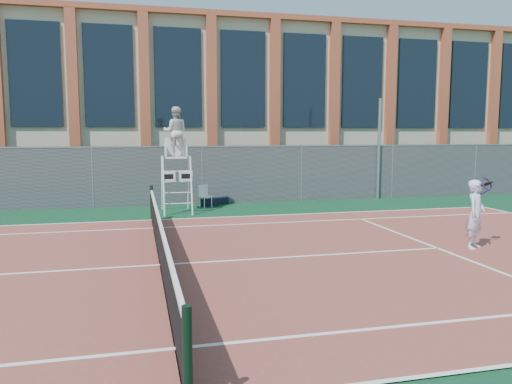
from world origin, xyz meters
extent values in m
plane|color=#233814|center=(0.00, 0.00, 0.00)|extent=(120.00, 120.00, 0.00)
cube|color=#0B3219|center=(0.00, 1.00, 0.01)|extent=(36.00, 20.00, 0.01)
cube|color=brown|center=(0.00, 0.00, 0.02)|extent=(23.77, 10.97, 0.02)
cylinder|color=black|center=(0.00, -5.60, 0.55)|extent=(0.10, 0.10, 1.10)
cylinder|color=black|center=(0.00, 5.60, 0.55)|extent=(0.10, 0.10, 1.10)
cube|color=black|center=(0.00, 0.00, 0.46)|extent=(0.03, 11.00, 0.86)
cube|color=white|center=(0.00, 0.00, 0.92)|extent=(0.06, 11.20, 0.07)
cube|color=black|center=(0.00, 10.00, 1.10)|extent=(40.00, 1.40, 2.20)
cube|color=beige|center=(0.00, 18.00, 4.00)|extent=(44.00, 10.00, 8.00)
cube|color=#AC4D31|center=(0.00, 18.00, 8.10)|extent=(45.00, 10.60, 0.25)
cylinder|color=#9EA0A5|center=(9.31, 8.70, 2.07)|extent=(0.12, 0.12, 4.13)
cylinder|color=white|center=(0.42, 6.49, 0.95)|extent=(0.06, 0.55, 1.99)
cylinder|color=white|center=(1.34, 6.49, 0.95)|extent=(0.06, 0.55, 1.99)
cylinder|color=white|center=(0.42, 7.51, 0.95)|extent=(0.06, 0.55, 1.99)
cylinder|color=white|center=(1.34, 7.51, 0.95)|extent=(0.06, 0.55, 1.99)
cube|color=white|center=(0.88, 7.00, 1.90)|extent=(0.71, 0.61, 0.06)
cube|color=white|center=(0.88, 7.29, 2.25)|extent=(0.71, 0.05, 0.61)
cube|color=white|center=(0.60, 6.59, 1.29)|extent=(0.45, 0.03, 0.35)
cube|color=white|center=(1.17, 6.59, 1.29)|extent=(0.45, 0.03, 0.35)
imported|color=silver|center=(0.88, 7.05, 2.77)|extent=(0.87, 0.71, 1.68)
cube|color=silver|center=(2.00, 7.87, 0.41)|extent=(0.51, 0.51, 0.04)
cube|color=silver|center=(1.93, 8.03, 0.63)|extent=(0.37, 0.20, 0.41)
cylinder|color=silver|center=(1.92, 7.66, 0.20)|extent=(0.03, 0.03, 0.38)
cylinder|color=silver|center=(2.21, 7.79, 0.20)|extent=(0.03, 0.03, 0.38)
cylinder|color=silver|center=(1.80, 7.95, 0.20)|extent=(0.03, 0.03, 0.38)
cylinder|color=silver|center=(2.08, 8.08, 0.20)|extent=(0.03, 0.03, 0.38)
cube|color=black|center=(2.16, 8.17, 0.15)|extent=(0.69, 0.35, 0.28)
cube|color=black|center=(2.64, 8.60, 0.14)|extent=(0.68, 0.41, 0.25)
imported|color=#D4DEFF|center=(7.24, -0.19, 0.84)|extent=(0.70, 0.65, 1.61)
torus|color=#241552|center=(7.67, 0.02, 1.51)|extent=(0.38, 0.30, 0.30)
sphere|color=#CCE533|center=(7.77, 0.20, 1.46)|extent=(0.07, 0.07, 0.07)
camera|label=1|loc=(-0.42, -10.16, 2.71)|focal=35.00mm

